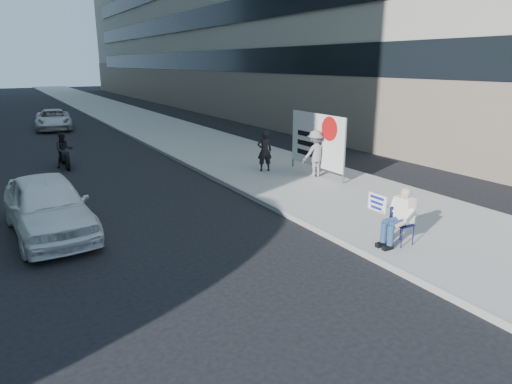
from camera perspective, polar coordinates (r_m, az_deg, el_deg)
ground at (r=9.39m, az=7.27°, el=-10.04°), size 160.00×160.00×0.00m
near_sidewalk at (r=28.49m, az=-10.94°, el=7.52°), size 5.00×120.00×0.15m
seated_protester at (r=10.53m, az=17.38°, el=-2.61°), size 0.83×1.11×1.31m
jogger at (r=16.30m, az=7.41°, el=4.77°), size 1.07×0.62×1.65m
pedestrian_woman at (r=17.05m, az=1.08°, el=5.17°), size 0.64×0.51×1.53m
protest_banner at (r=16.54m, az=7.64°, el=6.42°), size 0.08×3.06×2.20m
white_sedan_near at (r=12.20m, az=-24.57°, el=-1.57°), size 1.99×4.38×1.46m
white_sedan_far at (r=31.79m, az=-24.00°, el=8.29°), size 2.54×4.67×1.24m
motorcycle at (r=19.87m, az=-22.86°, el=4.65°), size 0.70×2.04×1.42m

